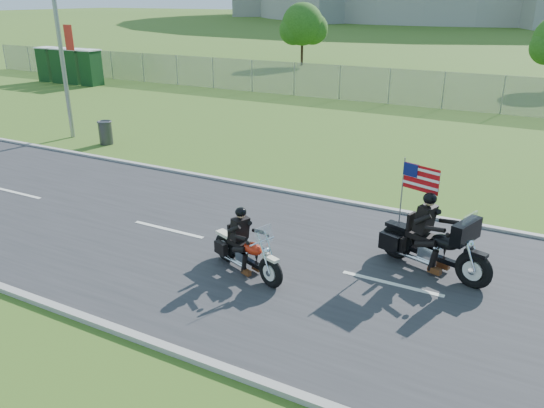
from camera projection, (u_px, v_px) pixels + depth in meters
The scene contains 13 objects.
ground at pixel (233, 247), 13.09m from camera, with size 420.00×420.00×0.00m, color #3B5D1D.
road at pixel (233, 246), 13.08m from camera, with size 120.00×8.00×0.04m, color #28282B.
curb_north at pixel (302, 194), 16.40m from camera, with size 120.00×0.18×0.12m, color #9E9B93.
curb_south at pixel (116, 330), 9.74m from camera, with size 120.00×0.18×0.12m, color #9E9B93.
fence at pixel (340, 82), 31.33m from camera, with size 60.00×0.03×2.00m, color gray.
porta_toilet_a at pixel (91, 68), 36.24m from camera, with size 1.10×1.10×2.30m, color #113514.
porta_toilet_b at pixel (76, 67), 36.86m from camera, with size 1.10×1.10×2.30m, color #113514.
porta_toilet_c at pixel (62, 66), 37.47m from camera, with size 1.10×1.10×2.30m, color #113514.
porta_toilet_d at pixel (48, 65), 38.08m from camera, with size 1.10×1.10×2.30m, color #113514.
tree_fence_mid at pixel (303, 26), 45.94m from camera, with size 3.96×3.69×5.30m.
motorcycle_lead at pixel (246, 253), 11.67m from camera, with size 2.20×1.09×1.54m.
motorcycle_follow at pixel (433, 247), 11.67m from camera, with size 2.67×1.30×2.29m.
trash_can at pixel (106, 133), 21.98m from camera, with size 0.54×0.54×0.94m, color #3E3E43.
Camera 1 is at (6.39, -9.96, 5.78)m, focal length 35.00 mm.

